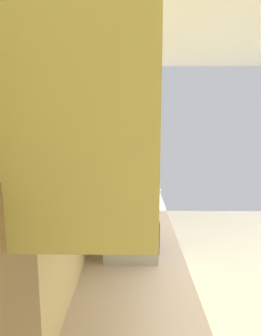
# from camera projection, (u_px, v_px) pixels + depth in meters

# --- Properties ---
(wall_back) EXTENTS (4.45, 0.12, 2.59)m
(wall_back) POSITION_uv_depth(u_px,v_px,m) (85.00, 189.00, 1.97)
(wall_back) COLOR #F2D58B
(wall_back) RESTS_ON ground_plane
(counter_run) EXTENTS (3.61, 0.63, 0.92)m
(counter_run) POSITION_uv_depth(u_px,v_px,m) (134.00, 328.00, 1.75)
(counter_run) COLOR #DFDF7D
(counter_run) RESTS_ON ground_plane
(upper_cabinets) EXTENTS (2.01, 0.35, 0.55)m
(upper_cabinets) POSITION_uv_depth(u_px,v_px,m) (113.00, 125.00, 1.55)
(upper_cabinets) COLOR #D9D97C
(oven_range) EXTENTS (0.58, 0.65, 1.10)m
(oven_range) POSITION_uv_depth(u_px,v_px,m) (136.00, 216.00, 3.81)
(oven_range) COLOR #B7BABF
(oven_range) RESTS_ON ground_plane
(microwave) EXTENTS (0.51, 0.34, 0.29)m
(microwave) POSITION_uv_depth(u_px,v_px,m) (132.00, 227.00, 1.84)
(microwave) COLOR #B7BABF
(microwave) RESTS_ON counter_run
(kettle) EXTENTS (0.17, 0.13, 0.17)m
(kettle) POSITION_uv_depth(u_px,v_px,m) (142.00, 199.00, 2.77)
(kettle) COLOR #B7BABF
(kettle) RESTS_ON counter_run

